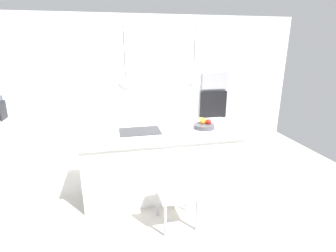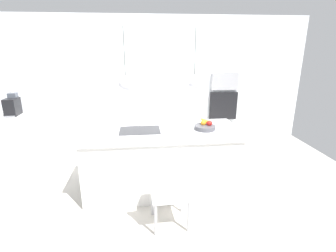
# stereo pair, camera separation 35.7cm
# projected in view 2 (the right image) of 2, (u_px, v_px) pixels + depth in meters

# --- Properties ---
(floor) EXTENTS (6.60, 6.60, 0.00)m
(floor) POSITION_uv_depth(u_px,v_px,m) (161.00, 189.00, 3.86)
(floor) COLOR #BCB7AD
(floor) RESTS_ON ground
(back_wall) EXTENTS (6.00, 0.10, 2.60)m
(back_wall) POSITION_uv_depth(u_px,v_px,m) (154.00, 86.00, 5.03)
(back_wall) COLOR white
(back_wall) RESTS_ON ground
(kitchen_island) EXTENTS (2.19, 0.89, 0.94)m
(kitchen_island) POSITION_uv_depth(u_px,v_px,m) (161.00, 160.00, 3.72)
(kitchen_island) COLOR white
(kitchen_island) RESTS_ON ground
(sink_basin) EXTENTS (0.56, 0.40, 0.02)m
(sink_basin) POSITION_uv_depth(u_px,v_px,m) (140.00, 131.00, 3.55)
(sink_basin) COLOR #2D2D30
(sink_basin) RESTS_ON kitchen_island
(faucet) EXTENTS (0.02, 0.17, 0.22)m
(faucet) POSITION_uv_depth(u_px,v_px,m) (139.00, 116.00, 3.70)
(faucet) COLOR silver
(faucet) RESTS_ON kitchen_island
(fruit_bowl) EXTENTS (0.29, 0.29, 0.15)m
(fruit_bowl) POSITION_uv_depth(u_px,v_px,m) (205.00, 126.00, 3.58)
(fruit_bowl) COLOR #4C4C51
(fruit_bowl) RESTS_ON kitchen_island
(side_counter) EXTENTS (1.10, 0.60, 0.88)m
(side_counter) POSITION_uv_depth(u_px,v_px,m) (25.00, 138.00, 4.69)
(side_counter) COLOR white
(side_counter) RESTS_ON ground
(coffee_machine) EXTENTS (0.20, 0.35, 0.38)m
(coffee_machine) POSITION_uv_depth(u_px,v_px,m) (12.00, 106.00, 4.50)
(coffee_machine) COLOR black
(coffee_machine) RESTS_ON side_counter
(microwave) EXTENTS (0.54, 0.08, 0.34)m
(microwave) POSITION_uv_depth(u_px,v_px,m) (225.00, 81.00, 5.09)
(microwave) COLOR #9E9EA3
(microwave) RESTS_ON back_wall
(oven) EXTENTS (0.56, 0.08, 0.56)m
(oven) POSITION_uv_depth(u_px,v_px,m) (223.00, 106.00, 5.24)
(oven) COLOR black
(oven) RESTS_ON back_wall
(chair_near) EXTENTS (0.46, 0.46, 0.84)m
(chair_near) POSITION_uv_depth(u_px,v_px,m) (171.00, 191.00, 2.93)
(chair_near) COLOR white
(chair_near) RESTS_ON ground
(pendant_light_left) EXTENTS (0.20, 0.20, 0.80)m
(pendant_light_left) POSITION_uv_depth(u_px,v_px,m) (126.00, 83.00, 3.33)
(pendant_light_left) COLOR silver
(pendant_light_right) EXTENTS (0.20, 0.20, 0.80)m
(pendant_light_right) POSITION_uv_depth(u_px,v_px,m) (194.00, 82.00, 3.42)
(pendant_light_right) COLOR silver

